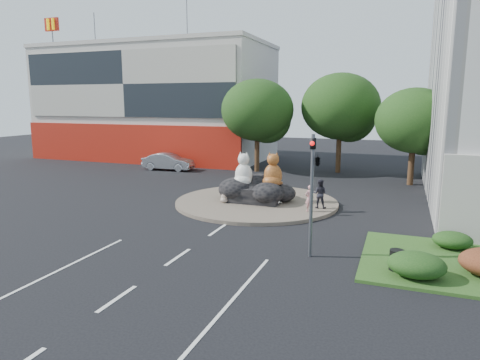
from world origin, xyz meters
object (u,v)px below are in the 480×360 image
(cat_white, at_px, (244,169))
(pedestrian_dark, at_px, (320,194))
(kitten_white, at_px, (276,197))
(litter_bin, at_px, (397,260))
(parked_car, at_px, (168,162))
(cat_tabby, at_px, (273,170))
(kitten_calico, at_px, (225,195))
(pedestrian_pink, at_px, (310,198))

(cat_white, relative_size, pedestrian_dark, 1.27)
(kitten_white, bearing_deg, pedestrian_dark, -39.50)
(pedestrian_dark, height_order, litter_bin, pedestrian_dark)
(cat_white, relative_size, parked_car, 0.45)
(cat_tabby, distance_m, kitten_calico, 3.30)
(kitten_white, xyz_separation_m, pedestrian_pink, (2.20, -0.99, 0.30))
(cat_tabby, distance_m, pedestrian_dark, 3.27)
(kitten_calico, bearing_deg, kitten_white, 36.63)
(pedestrian_dark, bearing_deg, cat_white, -6.50)
(pedestrian_dark, bearing_deg, kitten_calico, 4.06)
(kitten_calico, bearing_deg, pedestrian_pink, 20.81)
(pedestrian_dark, bearing_deg, pedestrian_pink, 66.12)
(litter_bin, bearing_deg, kitten_calico, 143.44)
(parked_car, bearing_deg, kitten_calico, -140.75)
(cat_tabby, relative_size, kitten_calico, 2.24)
(pedestrian_dark, bearing_deg, parked_car, -35.38)
(kitten_calico, xyz_separation_m, parked_car, (-10.27, 10.92, 0.10))
(cat_tabby, bearing_deg, cat_white, 178.19)
(cat_white, distance_m, pedestrian_dark, 4.92)
(parked_car, bearing_deg, cat_tabby, -130.68)
(kitten_white, distance_m, parked_car, 16.81)
(kitten_calico, xyz_separation_m, kitten_white, (3.06, 0.67, -0.03))
(cat_white, xyz_separation_m, kitten_calico, (-0.86, -0.98, -1.48))
(parked_car, distance_m, litter_bin, 27.29)
(pedestrian_dark, xyz_separation_m, parked_car, (-15.91, 10.26, -0.25))
(litter_bin, bearing_deg, cat_tabby, 130.13)
(kitten_white, height_order, parked_car, parked_car)
(pedestrian_pink, distance_m, litter_bin, 8.51)
(cat_white, distance_m, parked_car, 14.98)
(cat_tabby, bearing_deg, litter_bin, -61.67)
(cat_tabby, xyz_separation_m, litter_bin, (7.33, -8.69, -1.68))
(kitten_white, height_order, litter_bin, kitten_white)
(cat_white, bearing_deg, litter_bin, -37.01)
(cat_white, distance_m, cat_tabby, 1.81)
(pedestrian_dark, bearing_deg, cat_tabby, -14.69)
(pedestrian_pink, relative_size, litter_bin, 1.95)
(cat_white, bearing_deg, kitten_white, -2.49)
(cat_tabby, xyz_separation_m, kitten_white, (0.42, -0.63, -1.53))
(pedestrian_pink, xyz_separation_m, litter_bin, (4.71, -7.08, -0.44))
(cat_tabby, height_order, parked_car, cat_tabby)
(kitten_white, relative_size, pedestrian_dark, 0.53)
(litter_bin, bearing_deg, cat_white, 137.40)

